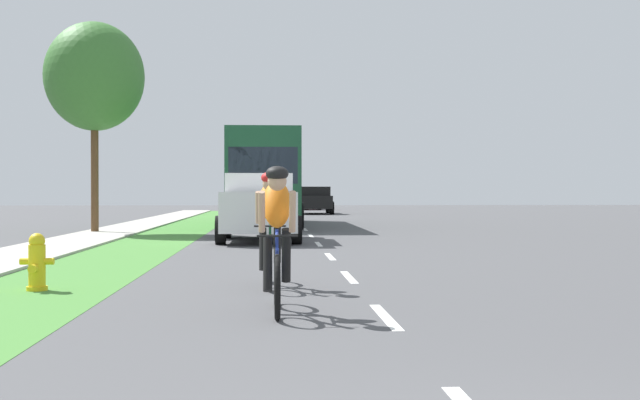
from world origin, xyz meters
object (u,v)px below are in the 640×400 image
fire_hydrant_yellow (37,263)px  pickup_black (314,200)px  cyclist_trailing (270,228)px  bus_dark_green (264,175)px  street_tree_near (94,77)px  suv_white (260,206)px  sedan_maroon (307,199)px  cyclist_lead (277,238)px

fire_hydrant_yellow → pickup_black: bearing=81.6°
cyclist_trailing → bus_dark_green: (-0.24, 21.12, 1.17)m
fire_hydrant_yellow → pickup_black: size_ratio=0.15×
street_tree_near → fire_hydrant_yellow: bearing=-80.7°
pickup_black → suv_white: bearing=-96.0°
fire_hydrant_yellow → suv_white: 11.31m
bus_dark_green → sedan_maroon: bearing=84.2°
sedan_maroon → street_tree_near: street_tree_near is taller
fire_hydrant_yellow → cyclist_trailing: size_ratio=0.44×
fire_hydrant_yellow → cyclist_lead: 3.88m
cyclist_lead → bus_dark_green: size_ratio=0.15×
cyclist_lead → street_tree_near: size_ratio=0.26×
cyclist_lead → cyclist_trailing: bearing=91.8°
bus_dark_green → fire_hydrant_yellow: bearing=-97.6°
fire_hydrant_yellow → sedan_maroon: (5.80, 50.39, 0.40)m
fire_hydrant_yellow → sedan_maroon: 50.73m
bus_dark_green → sedan_maroon: (2.96, 29.06, -1.21)m
cyclist_trailing → street_tree_near: size_ratio=0.26×
pickup_black → cyclist_trailing: bearing=-93.9°
cyclist_trailing → suv_white: size_ratio=0.37×
cyclist_trailing → suv_white: suv_white is taller
pickup_black → bus_dark_green: bearing=-99.5°
pickup_black → street_tree_near: 24.67m
suv_white → fire_hydrant_yellow: bearing=-104.3°
sedan_maroon → street_tree_near: 36.09m
sedan_maroon → cyclist_lead: bearing=-92.9°
pickup_black → street_tree_near: (-8.22, -22.88, 4.16)m
fire_hydrant_yellow → cyclist_lead: size_ratio=0.44×
cyclist_lead → pickup_black: size_ratio=0.34×
fire_hydrant_yellow → suv_white: suv_white is taller
cyclist_lead → street_tree_near: (-5.69, 17.75, 4.18)m
fire_hydrant_yellow → pickup_black: pickup_black is taller
fire_hydrant_yellow → bus_dark_green: size_ratio=0.07×
suv_white → sedan_maroon: size_ratio=1.09×
cyclist_lead → cyclist_trailing: (-0.08, 2.42, 0.00)m
bus_dark_green → pickup_black: bus_dark_green is taller
cyclist_lead → sedan_maroon: cyclist_lead is taller
cyclist_trailing → fire_hydrant_yellow: bearing=-176.2°
suv_white → pickup_black: bearing=84.0°
cyclist_trailing → bus_dark_green: bus_dark_green is taller
cyclist_trailing → pickup_black: size_ratio=0.34×
bus_dark_green → pickup_black: bearing=80.5°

